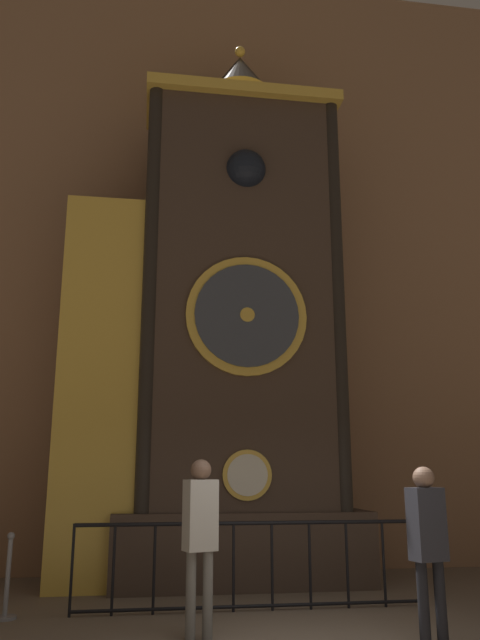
% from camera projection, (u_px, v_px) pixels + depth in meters
% --- Properties ---
extents(cathedral_back_wall, '(24.00, 0.32, 12.22)m').
position_uv_depth(cathedral_back_wall, '(233.00, 245.00, 12.42)').
color(cathedral_back_wall, '#936B4C').
rests_on(cathedral_back_wall, ground_plane).
extents(clock_tower, '(4.93, 1.79, 9.65)m').
position_uv_depth(clock_tower, '(217.00, 330.00, 10.58)').
color(clock_tower, '#423328').
rests_on(clock_tower, ground_plane).
extents(railing_fence, '(4.55, 0.05, 1.09)m').
position_uv_depth(railing_fence, '(253.00, 561.00, 7.98)').
color(railing_fence, black).
rests_on(railing_fence, ground_plane).
extents(visitor_near, '(0.39, 0.32, 1.84)m').
position_uv_depth(visitor_near, '(200.00, 527.00, 6.77)').
color(visitor_near, '#58554F').
rests_on(visitor_near, ground_plane).
extents(visitor_far, '(0.38, 0.29, 1.76)m').
position_uv_depth(visitor_far, '(428.00, 537.00, 6.29)').
color(visitor_far, black).
rests_on(visitor_far, ground_plane).
extents(stanchion_post, '(0.28, 0.28, 0.99)m').
position_uv_depth(stanchion_post, '(7.00, 591.00, 7.49)').
color(stanchion_post, gray).
rests_on(stanchion_post, ground_plane).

